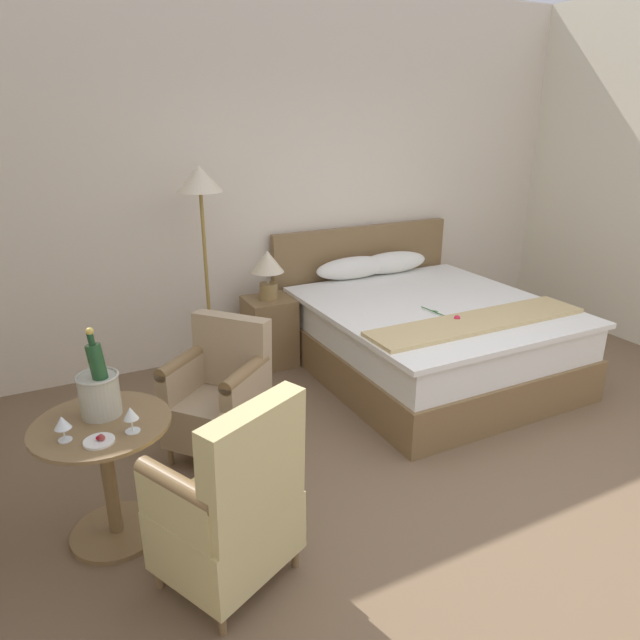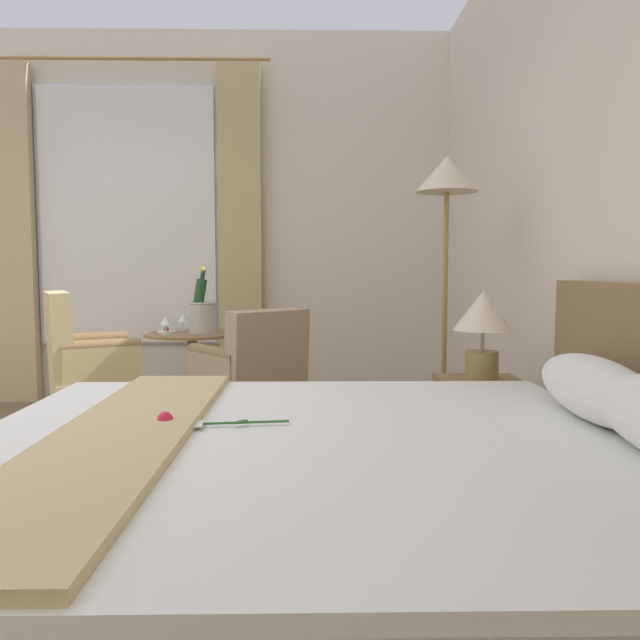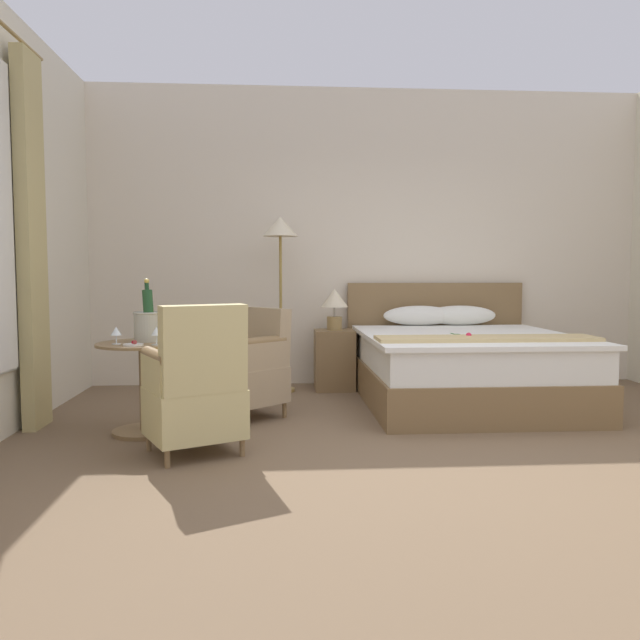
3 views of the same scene
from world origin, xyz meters
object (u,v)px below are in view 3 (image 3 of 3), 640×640
at_px(armchair_facing_bed, 196,391).
at_px(wine_glass_near_bucket, 116,332).
at_px(champagne_bucket, 148,322).
at_px(bedside_lamp, 334,303).
at_px(bed, 463,365).
at_px(wine_glass_near_edge, 156,332).
at_px(nightstand, 334,360).
at_px(snack_plate, 134,344).
at_px(armchair_by_window, 250,367).
at_px(floor_lamp_brass, 280,245).
at_px(side_table_round, 144,382).

bearing_deg(armchair_facing_bed, wine_glass_near_bucket, 141.42).
distance_m(champagne_bucket, wine_glass_near_bucket, 0.27).
distance_m(bedside_lamp, champagne_bucket, 2.23).
height_order(bed, wine_glass_near_edge, bed).
relative_size(nightstand, wine_glass_near_bucket, 4.81).
bearing_deg(snack_plate, armchair_by_window, 40.93).
xyz_separation_m(floor_lamp_brass, wine_glass_near_edge, (-0.90, -1.77, -0.71)).
distance_m(floor_lamp_brass, champagne_bucket, 1.95).
bearing_deg(bed, snack_plate, -157.49).
height_order(wine_glass_near_bucket, armchair_by_window, armchair_by_window).
height_order(nightstand, champagne_bucket, champagne_bucket).
height_order(nightstand, armchair_facing_bed, armchair_facing_bed).
relative_size(side_table_round, champagne_bucket, 1.45).
relative_size(champagne_bucket, wine_glass_near_edge, 3.57).
distance_m(bedside_lamp, wine_glass_near_edge, 2.34).
bearing_deg(bed, wine_glass_near_edge, -156.79).
height_order(bedside_lamp, side_table_round, bedside_lamp).
relative_size(champagne_bucket, armchair_by_window, 0.52).
xyz_separation_m(bed, bedside_lamp, (-1.13, 0.72, 0.55)).
xyz_separation_m(wine_glass_near_bucket, snack_plate, (0.14, -0.09, -0.08)).
relative_size(bedside_lamp, armchair_facing_bed, 0.42).
relative_size(bed, champagne_bucket, 4.64).
xyz_separation_m(floor_lamp_brass, armchair_facing_bed, (-0.57, -2.21, -1.05)).
xyz_separation_m(bed, armchair_by_window, (-1.95, -0.45, 0.06)).
bearing_deg(floor_lamp_brass, snack_plate, -120.58).
height_order(floor_lamp_brass, champagne_bucket, floor_lamp_brass).
bearing_deg(armchair_facing_bed, champagne_bucket, 122.94).
xyz_separation_m(nightstand, snack_plate, (-1.61, -1.85, 0.38)).
bearing_deg(nightstand, bed, -32.53).
bearing_deg(side_table_round, snack_plate, -98.57).
xyz_separation_m(champagne_bucket, snack_plate, (-0.05, -0.27, -0.13)).
bearing_deg(armchair_facing_bed, bedside_lamp, 63.68).
relative_size(nightstand, wine_glass_near_edge, 4.64).
distance_m(wine_glass_near_bucket, armchair_facing_bed, 0.88).
bearing_deg(nightstand, champagne_bucket, -134.54).
bearing_deg(bed, floor_lamp_brass, 158.54).
bearing_deg(floor_lamp_brass, armchair_facing_bed, -104.51).
distance_m(bed, side_table_round, 2.87).
relative_size(side_table_round, wine_glass_near_bucket, 5.35).
relative_size(floor_lamp_brass, side_table_round, 2.57).
bearing_deg(floor_lamp_brass, nightstand, 6.20).
xyz_separation_m(wine_glass_near_edge, armchair_facing_bed, (0.33, -0.44, -0.35)).
xyz_separation_m(bedside_lamp, snack_plate, (-1.61, -1.85, -0.20)).
height_order(bed, nightstand, bed).
distance_m(nightstand, bedside_lamp, 0.59).
bearing_deg(armchair_by_window, wine_glass_near_bucket, -147.50).
relative_size(floor_lamp_brass, champagne_bucket, 3.72).
height_order(floor_lamp_brass, armchair_by_window, floor_lamp_brass).
bearing_deg(armchair_by_window, champagne_bucket, -150.56).
xyz_separation_m(champagne_bucket, wine_glass_near_bucket, (-0.19, -0.18, -0.05)).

